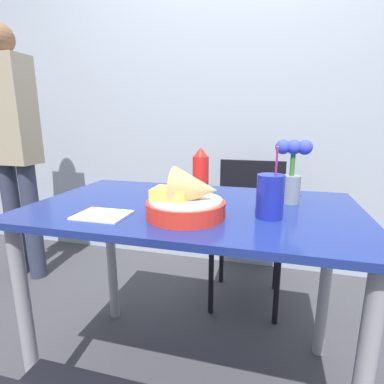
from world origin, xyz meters
The scene contains 10 objects.
ground_plane centered at (0.00, 0.00, 0.00)m, with size 12.00×12.00×0.00m, color #38383D.
wall_window centered at (0.00, 1.18, 1.30)m, with size 7.00×0.06×2.60m.
dining_table centered at (0.00, 0.00, 0.66)m, with size 1.20×0.71×0.78m.
chair_far_window centered at (0.16, 0.74, 0.51)m, with size 0.40×0.40×0.85m.
food_basket centered at (0.02, -0.15, 0.84)m, with size 0.26×0.26×0.17m.
ketchup_bottle centered at (0.00, 0.11, 0.88)m, with size 0.06×0.06×0.21m.
drink_cup centered at (0.28, -0.08, 0.85)m, with size 0.09×0.09×0.23m.
flower_vase centered at (0.35, 0.12, 0.91)m, with size 0.13×0.07×0.24m.
napkin centered at (-0.26, -0.21, 0.78)m, with size 0.17×0.13×0.01m.
person_standing centered at (-1.38, 0.56, 0.97)m, with size 0.32×0.19×1.67m.
Camera 1 is at (0.28, -1.05, 1.08)m, focal length 28.00 mm.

